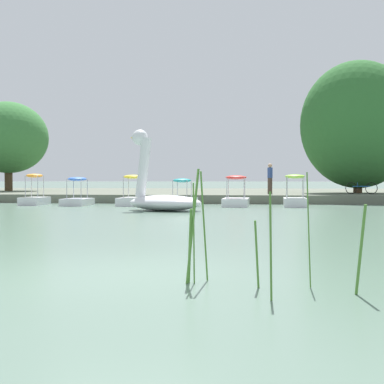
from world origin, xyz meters
The scene contains 14 objects.
ground_plane centered at (0.00, 0.00, 0.00)m, with size 523.06×523.06×0.00m, color #567060.
shore_bank_far centered at (0.00, 30.59, 0.24)m, with size 150.61×19.85×0.47m, color #5B6051.
swan_boat centered at (-1.92, 14.61, 0.69)m, with size 3.68×2.81×3.48m.
pedal_boat_lime centered at (4.02, 18.45, 0.47)m, with size 1.13×2.00×1.57m.
pedal_boat_red centered at (1.16, 18.45, 0.40)m, with size 1.33×2.33×1.52m.
pedal_boat_teal centered at (-1.49, 18.28, 0.39)m, with size 1.43×2.05×1.37m.
pedal_boat_yellow centered at (-4.06, 18.71, 0.42)m, with size 1.33×2.28×1.56m.
pedal_boat_blue centered at (-6.92, 18.49, 0.42)m, with size 1.27×1.97×1.45m.
pedal_boat_orange centered at (-9.29, 18.73, 0.42)m, with size 1.04×1.89×1.62m.
tree_broadleaf_behind_dock centered at (-15.67, 29.02, 4.36)m, with size 7.40×7.56×6.49m.
tree_willow_near_path centered at (8.50, 25.90, 4.70)m, with size 7.32×5.99×8.17m.
person_on_path centered at (3.02, 23.55, 1.44)m, with size 0.30×0.30×1.78m.
bicycle_parked centered at (8.23, 23.54, 0.82)m, with size 1.75×0.35×0.69m.
reed_clump_foreground centered at (2.51, -0.80, 0.58)m, with size 3.45×1.07×1.48m.
Camera 1 is at (1.81, -7.17, 1.35)m, focal length 48.57 mm.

